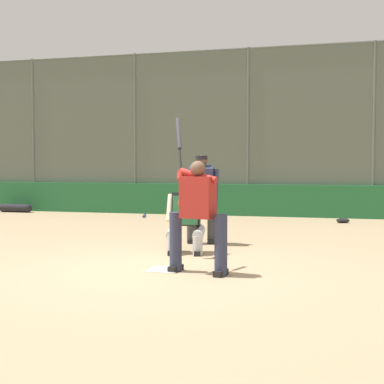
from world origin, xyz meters
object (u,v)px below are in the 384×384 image
Objects in this scene: umpire_home at (202,196)px; spare_bat_near_backstop at (144,216)px; batter_at_plate at (197,212)px; equipment_bag_dugout_side at (15,208)px; fielding_glove_on_dirt at (342,221)px; catcher_behind_plate at (186,215)px.

umpire_home is 5.42m from spare_bat_near_backstop.
batter_at_plate is 1.93× the size of equipment_bag_dugout_side.
equipment_bag_dugout_side reaches higher than fielding_glove_on_dirt.
umpire_home is at bearing 15.11° from spare_bat_near_backstop.
umpire_home reaches higher than equipment_bag_dugout_side.
umpire_home is 5.15m from fielding_glove_on_dirt.
batter_at_plate is 1.66m from catcher_behind_plate.
equipment_bag_dugout_side is (4.37, -0.42, 0.09)m from spare_bat_near_backstop.
catcher_behind_plate reaches higher than fielding_glove_on_dirt.
fielding_glove_on_dirt is 9.81m from equipment_bag_dugout_side.
umpire_home is (0.56, -2.69, 0.05)m from batter_at_plate.
batter_at_plate is at bearing 134.90° from equipment_bag_dugout_side.
umpire_home is at bearing -98.47° from catcher_behind_plate.
umpire_home is (-0.00, -1.14, 0.24)m from catcher_behind_plate.
batter_at_plate reaches higher than equipment_bag_dugout_side.
batter_at_plate is 8.03m from spare_bat_near_backstop.
batter_at_plate is 1.31× the size of umpire_home.
fielding_glove_on_dirt is at bearing -128.24° from umpire_home.
equipment_bag_dugout_side is (7.68, -7.70, -0.71)m from batter_at_plate.
umpire_home is 1.47× the size of equipment_bag_dugout_side.
umpire_home is 1.89× the size of spare_bat_near_backstop.
equipment_bag_dugout_side is (9.78, -0.69, 0.07)m from fielding_glove_on_dirt.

